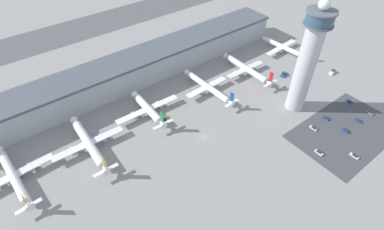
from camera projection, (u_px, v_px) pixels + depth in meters
The scene contains 22 objects.
ground_plane at pixel (203, 137), 166.91m from camera, with size 1000.00×1000.00×0.00m, color gray.
terminal_building at pixel (139, 68), 201.68m from camera, with size 226.71×25.00×18.46m.
runway_strip at pixel (85, 28), 265.38m from camera, with size 340.06×44.00×0.01m, color #515154.
control_tower at pixel (308, 59), 163.44m from camera, with size 15.28×15.28×67.23m.
parking_lot_surface at pixel (346, 131), 170.14m from camera, with size 64.00×40.00×0.01m, color #424247.
airplane_gate_alpha at pixel (13, 176), 142.00m from camera, with size 38.63×44.61×13.12m.
airplane_gate_bravo at pixel (89, 144), 156.90m from camera, with size 38.74×45.49×14.55m.
airplane_gate_charlie at pixel (148, 109), 177.79m from camera, with size 40.77×35.45×14.04m.
airplane_gate_delta at pixel (208, 87), 193.49m from camera, with size 31.94×44.99×12.68m.
airplane_gate_echo at pixel (247, 69), 208.72m from camera, with size 31.74×45.10×13.45m.
airplane_gate_foxtrot at pixel (283, 47), 232.24m from camera, with size 33.03×38.28×11.52m.
service_truck_catering at pixel (165, 120), 175.65m from camera, with size 6.59×8.15×2.53m.
service_truck_fuel at pixel (333, 72), 212.66m from camera, with size 6.69×3.27×2.51m.
service_truck_baggage at pixel (284, 74), 210.41m from camera, with size 6.92×4.28×2.52m.
car_navy_sedan at pixel (326, 118), 177.61m from camera, with size 1.72×4.10×1.48m.
car_black_suv at pixel (355, 156), 156.20m from camera, with size 1.87×4.84×1.42m.
car_white_wagon at pixel (319, 152), 157.95m from camera, with size 1.98×4.64×1.54m.
car_green_van at pixel (314, 128), 171.45m from camera, with size 1.93×4.36×1.38m.
car_silver_sedan at pixel (358, 121), 176.08m from camera, with size 1.88×4.35×1.36m.
car_blue_compact at pixel (346, 130), 169.98m from camera, with size 1.91×4.29×1.47m.
car_red_hatchback at pixel (370, 113), 181.15m from camera, with size 1.81×4.32×1.38m.
car_yellow_taxi at pixel (349, 101), 189.11m from camera, with size 1.79×4.65×1.41m.
Camera 1 is at (-74.83, -87.43, 121.69)m, focal length 28.00 mm.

